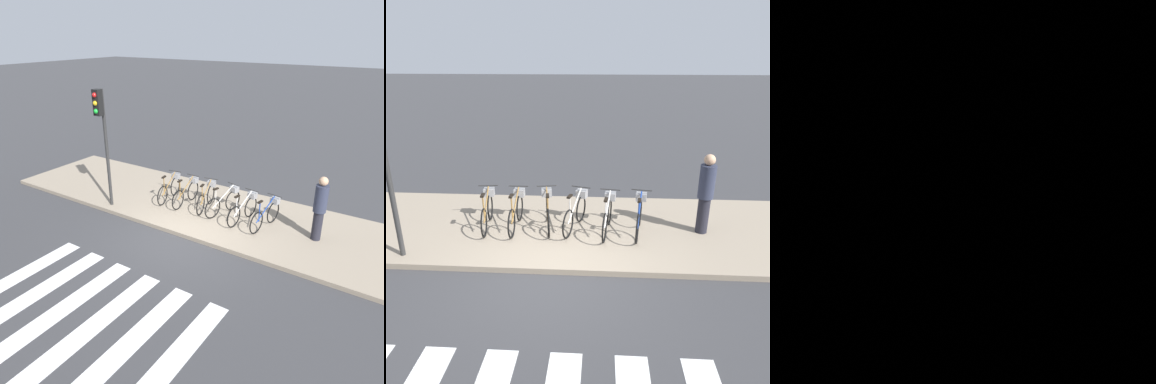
{
  "view_description": "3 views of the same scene",
  "coord_description": "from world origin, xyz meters",
  "views": [
    {
      "loc": [
        5.19,
        -7.51,
        5.32
      ],
      "look_at": [
        -0.56,
        1.32,
        0.79
      ],
      "focal_mm": 35.0,
      "sensor_mm": 36.0,
      "label": 1
    },
    {
      "loc": [
        0.87,
        -6.0,
        3.99
      ],
      "look_at": [
        0.43,
        0.98,
        1.31
      ],
      "focal_mm": 35.0,
      "sensor_mm": 36.0,
      "label": 2
    },
    {
      "loc": [
        -0.54,
        -9.27,
        2.52
      ],
      "look_at": [
        0.43,
        1.23,
        0.77
      ],
      "focal_mm": 28.0,
      "sensor_mm": 36.0,
      "label": 3
    }
  ],
  "objects": [
    {
      "name": "ground_plane",
      "position": [
        0.0,
        0.0,
        0.0
      ],
      "size": [
        120.0,
        120.0,
        0.0
      ],
      "primitive_type": "plane",
      "color": "#38383A"
    },
    {
      "name": "sidewalk",
      "position": [
        0.0,
        1.87,
        0.06
      ],
      "size": [
        14.97,
        3.73,
        0.12
      ],
      "color": "gray",
      "rests_on": "ground_plane"
    },
    {
      "name": "parked_bicycle_0",
      "position": [
        -1.71,
        1.77,
        0.54
      ],
      "size": [
        0.46,
        1.53,
        0.94
      ],
      "color": "black",
      "rests_on": "sidewalk"
    },
    {
      "name": "parked_bicycle_1",
      "position": [
        -1.03,
        1.77,
        0.54
      ],
      "size": [
        0.46,
        1.53,
        0.94
      ],
      "color": "black",
      "rests_on": "sidewalk"
    },
    {
      "name": "parked_bicycle_2",
      "position": [
        -0.32,
        1.83,
        0.54
      ],
      "size": [
        0.46,
        1.52,
        0.94
      ],
      "color": "black",
      "rests_on": "sidewalk"
    },
    {
      "name": "parked_bicycle_3",
      "position": [
        0.34,
        1.81,
        0.54
      ],
      "size": [
        0.56,
        1.49,
        0.94
      ],
      "color": "black",
      "rests_on": "sidewalk"
    },
    {
      "name": "parked_bicycle_4",
      "position": [
        1.06,
        1.68,
        0.54
      ],
      "size": [
        0.46,
        1.52,
        0.94
      ],
      "color": "black",
      "rests_on": "sidewalk"
    },
    {
      "name": "parked_bicycle_5",
      "position": [
        1.77,
        1.69,
        0.54
      ],
      "size": [
        0.46,
        1.52,
        0.94
      ],
      "color": "black",
      "rests_on": "sidewalk"
    },
    {
      "name": "pedestrian",
      "position": [
        3.17,
        1.75,
        1.08
      ],
      "size": [
        0.34,
        0.34,
        1.81
      ],
      "color": "#23232D",
      "rests_on": "sidewalk"
    },
    {
      "name": "traffic_light",
      "position": [
        -3.06,
        0.24,
        2.77
      ],
      "size": [
        0.24,
        0.4,
        3.69
      ],
      "color": "#2D2D2D",
      "rests_on": "sidewalk"
    }
  ]
}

